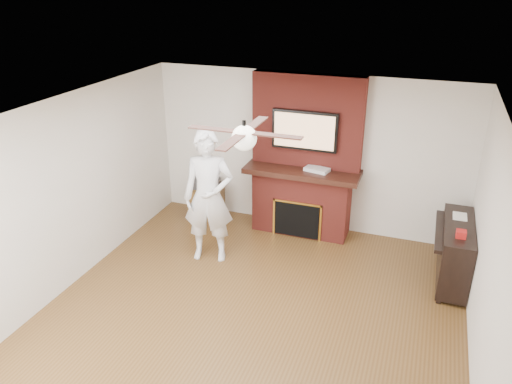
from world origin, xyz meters
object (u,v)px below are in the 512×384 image
(side_table, at_px, (207,199))
(fireplace, at_px, (304,172))
(piano, at_px, (455,251))
(person, at_px, (209,197))

(side_table, bearing_deg, fireplace, -12.48)
(fireplace, xyz_separation_m, side_table, (-1.66, -0.07, -0.70))
(fireplace, height_order, piano, fireplace)
(side_table, distance_m, piano, 4.01)
(fireplace, distance_m, piano, 2.47)
(fireplace, distance_m, person, 1.66)
(fireplace, bearing_deg, piano, -17.99)
(fireplace, distance_m, side_table, 1.80)
(fireplace, bearing_deg, side_table, -177.68)
(person, bearing_deg, piano, -5.01)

